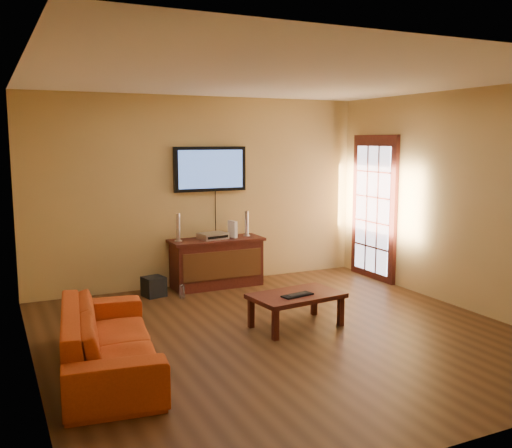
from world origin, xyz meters
TOP-DOWN VIEW (x-y plane):
  - ground_plane at (0.00, 0.00)m, footprint 5.00×5.00m
  - room_walls at (0.00, 0.62)m, footprint 5.00×5.00m
  - french_door at (2.46, 1.70)m, footprint 0.07×1.02m
  - media_console at (0.12, 2.24)m, footprint 1.34×0.51m
  - television at (0.12, 2.45)m, footprint 1.08×0.08m
  - coffee_table at (0.27, 0.18)m, footprint 1.07×0.72m
  - sofa at (-1.88, -0.16)m, footprint 0.86×2.09m
  - speaker_left at (-0.43, 2.27)m, footprint 0.11×0.11m
  - speaker_right at (0.61, 2.27)m, footprint 0.10×0.10m
  - av_receiver at (0.07, 2.25)m, footprint 0.43×0.34m
  - game_console at (0.38, 2.24)m, footprint 0.08×0.18m
  - subwoofer at (-0.84, 2.11)m, footprint 0.32×0.32m
  - bottle at (-0.53, 1.83)m, footprint 0.07×0.07m
  - keyboard at (0.23, 0.09)m, footprint 0.39×0.20m

SIDE VIEW (x-z plane):
  - ground_plane at x=0.00m, z-range 0.00..0.00m
  - bottle at x=-0.53m, z-range -0.01..0.19m
  - subwoofer at x=-0.84m, z-range 0.00..0.27m
  - coffee_table at x=0.27m, z-range 0.14..0.52m
  - media_console at x=0.12m, z-range 0.00..0.70m
  - keyboard at x=0.23m, z-range 0.38..0.40m
  - sofa at x=-1.88m, z-range 0.00..0.79m
  - av_receiver at x=0.07m, z-range 0.69..0.78m
  - game_console at x=0.38m, z-range 0.69..0.94m
  - speaker_right at x=0.61m, z-range 0.68..1.04m
  - speaker_left at x=-0.43m, z-range 0.68..1.07m
  - french_door at x=2.46m, z-range -0.06..2.16m
  - television at x=0.12m, z-range 1.35..1.99m
  - room_walls at x=0.00m, z-range -0.81..4.19m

